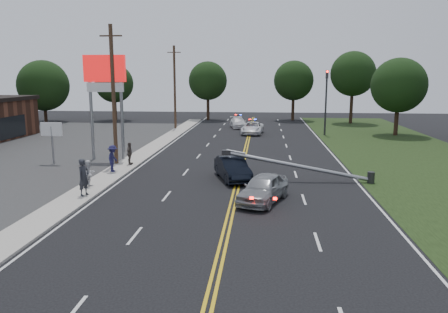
# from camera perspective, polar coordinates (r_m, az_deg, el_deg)

# --- Properties ---
(ground) EXTENTS (120.00, 120.00, 0.00)m
(ground) POSITION_cam_1_polar(r_m,az_deg,el_deg) (19.75, 0.58, -8.59)
(ground) COLOR black
(ground) RESTS_ON ground
(sidewalk) EXTENTS (1.80, 70.00, 0.12)m
(sidewalk) POSITION_cam_1_polar(r_m,az_deg,el_deg) (30.93, -13.63, -1.74)
(sidewalk) COLOR #AAA499
(sidewalk) RESTS_ON ground
(centerline_yellow) EXTENTS (0.36, 80.00, 0.00)m
(centerline_yellow) POSITION_cam_1_polar(r_m,az_deg,el_deg) (29.36, 2.11, -2.19)
(centerline_yellow) COLOR gold
(centerline_yellow) RESTS_ON ground
(pylon_sign) EXTENTS (3.20, 0.35, 8.00)m
(pylon_sign) POSITION_cam_1_polar(r_m,az_deg,el_deg) (34.73, -15.27, 9.38)
(pylon_sign) COLOR gray
(pylon_sign) RESTS_ON ground
(small_sign) EXTENTS (1.60, 0.14, 3.10)m
(small_sign) POSITION_cam_1_polar(r_m,az_deg,el_deg) (34.54, -21.58, 2.91)
(small_sign) COLOR gray
(small_sign) RESTS_ON ground
(traffic_signal) EXTENTS (0.28, 0.41, 7.05)m
(traffic_signal) POSITION_cam_1_polar(r_m,az_deg,el_deg) (49.14, 13.19, 7.61)
(traffic_signal) COLOR #2D2D30
(traffic_signal) RESTS_ON ground
(fallen_streetlight) EXTENTS (9.36, 0.44, 1.91)m
(fallen_streetlight) POSITION_cam_1_polar(r_m,az_deg,el_deg) (27.32, 10.71, -1.38)
(fallen_streetlight) COLOR #2D2D30
(fallen_streetlight) RESTS_ON ground
(utility_pole_mid) EXTENTS (1.60, 0.28, 10.00)m
(utility_pole_mid) POSITION_cam_1_polar(r_m,az_deg,el_deg) (32.44, -14.24, 7.76)
(utility_pole_mid) COLOR #382619
(utility_pole_mid) RESTS_ON ground
(utility_pole_far) EXTENTS (1.60, 0.28, 10.00)m
(utility_pole_far) POSITION_cam_1_polar(r_m,az_deg,el_deg) (53.69, -6.45, 8.98)
(utility_pole_far) COLOR #382619
(utility_pole_far) RESTS_ON ground
(tree_4) EXTENTS (7.05, 7.05, 8.62)m
(tree_4) POSITION_cam_1_polar(r_m,az_deg,el_deg) (66.90, -22.52, 8.55)
(tree_4) COLOR black
(tree_4) RESTS_ON ground
(tree_5) EXTENTS (5.51, 5.51, 8.11)m
(tree_5) POSITION_cam_1_polar(r_m,az_deg,el_deg) (66.04, -14.16, 9.23)
(tree_5) COLOR black
(tree_5) RESTS_ON ground
(tree_6) EXTENTS (5.61, 5.61, 8.52)m
(tree_6) POSITION_cam_1_polar(r_m,az_deg,el_deg) (64.63, -2.12, 9.84)
(tree_6) COLOR black
(tree_6) RESTS_ON ground
(tree_7) EXTENTS (5.73, 5.73, 8.63)m
(tree_7) POSITION_cam_1_polar(r_m,az_deg,el_deg) (64.93, 9.09, 9.76)
(tree_7) COLOR black
(tree_7) RESTS_ON ground
(tree_8) EXTENTS (6.04, 6.04, 9.74)m
(tree_8) POSITION_cam_1_polar(r_m,az_deg,el_deg) (62.47, 16.50, 10.31)
(tree_8) COLOR black
(tree_8) RESTS_ON ground
(tree_9) EXTENTS (5.90, 5.90, 8.39)m
(tree_9) POSITION_cam_1_polar(r_m,az_deg,el_deg) (51.33, 21.87, 8.62)
(tree_9) COLOR black
(tree_9) RESTS_ON ground
(crashed_sedan) EXTENTS (2.80, 4.59, 1.43)m
(crashed_sedan) POSITION_cam_1_polar(r_m,az_deg,el_deg) (27.44, 1.13, -1.58)
(crashed_sedan) COLOR black
(crashed_sedan) RESTS_ON ground
(waiting_sedan) EXTENTS (3.09, 4.62, 1.46)m
(waiting_sedan) POSITION_cam_1_polar(r_m,az_deg,el_deg) (22.75, 5.15, -4.13)
(waiting_sedan) COLOR #919499
(waiting_sedan) RESTS_ON ground
(emergency_a) EXTENTS (2.61, 4.97, 1.34)m
(emergency_a) POSITION_cam_1_polar(r_m,az_deg,el_deg) (49.21, 3.74, 3.73)
(emergency_a) COLOR white
(emergency_a) RESTS_ON ground
(emergency_b) EXTENTS (2.65, 4.67, 1.28)m
(emergency_b) POSITION_cam_1_polar(r_m,az_deg,el_deg) (55.02, 1.87, 4.43)
(emergency_b) COLOR silver
(emergency_b) RESTS_ON ground
(bystander_a) EXTENTS (0.67, 0.84, 2.00)m
(bystander_a) POSITION_cam_1_polar(r_m,az_deg,el_deg) (24.52, -17.85, -2.59)
(bystander_a) COLOR #282930
(bystander_a) RESTS_ON sidewalk
(bystander_b) EXTENTS (0.85, 0.94, 1.56)m
(bystander_b) POSITION_cam_1_polar(r_m,az_deg,el_deg) (26.42, -17.19, -2.12)
(bystander_b) COLOR silver
(bystander_b) RESTS_ON sidewalk
(bystander_c) EXTENTS (0.67, 1.16, 1.79)m
(bystander_c) POSITION_cam_1_polar(r_m,az_deg,el_deg) (30.09, -14.31, -0.25)
(bystander_c) COLOR #1C1A43
(bystander_c) RESTS_ON sidewalk
(bystander_d) EXTENTS (0.42, 0.95, 1.61)m
(bystander_d) POSITION_cam_1_polar(r_m,az_deg,el_deg) (32.29, -12.23, 0.40)
(bystander_d) COLOR #524842
(bystander_d) RESTS_ON sidewalk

